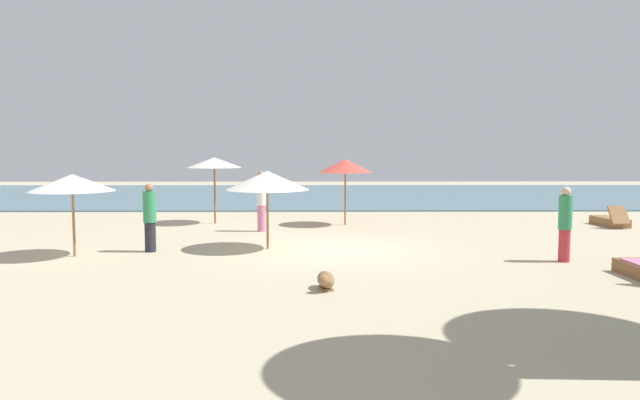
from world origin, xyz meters
name	(u,v)px	position (x,y,z in m)	size (l,w,h in m)	color
ground_plane	(331,250)	(0.00, 0.00, 0.00)	(60.00, 60.00, 0.00)	#BCAD8E
ocean_water	(322,195)	(0.00, 17.00, 0.03)	(48.00, 16.00, 0.06)	slate
umbrella_1	(72,183)	(-6.14, -0.85, 1.76)	(1.97, 1.97, 1.96)	olive
umbrella_2	(267,180)	(-1.62, 0.17, 1.75)	(2.11, 2.11, 1.99)	olive
umbrella_3	(214,163)	(-3.81, 5.41, 2.06)	(1.83, 1.83, 2.24)	brown
umbrella_4	(345,166)	(0.60, 4.95, 1.97)	(1.80, 1.80, 2.20)	olive
lounger_1	(610,221)	(9.31, 4.55, 0.17)	(0.72, 1.71, 0.72)	olive
person_0	(565,224)	(5.25, -1.62, 0.87)	(0.30, 0.30, 1.71)	#BF3338
person_2	(150,217)	(-4.51, -0.22, 0.86)	(0.34, 0.34, 1.70)	#26262D
person_4	(261,200)	(-2.06, 3.42, 0.97)	(0.40, 0.40, 1.86)	#D17299
dog	(326,280)	(-0.22, -4.29, 0.18)	(0.41, 0.74, 0.34)	olive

